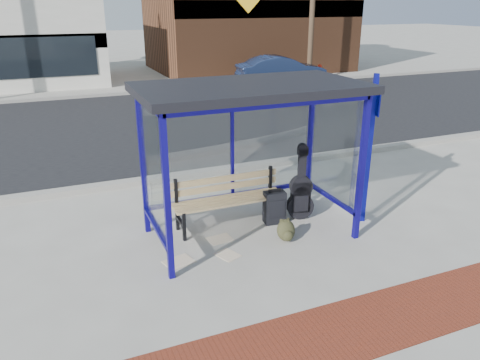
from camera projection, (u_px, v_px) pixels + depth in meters
name	position (u px, v px, depth m)	size (l,w,h in m)	color
ground	(250.00, 234.00, 7.57)	(120.00, 120.00, 0.00)	#B2ADA0
brick_paver_strip	(342.00, 331.00, 5.33)	(60.00, 1.00, 0.01)	maroon
curb_near	(195.00, 174.00, 10.05)	(60.00, 0.25, 0.12)	gray
street_asphalt	(145.00, 123.00, 14.46)	(60.00, 10.00, 0.00)	black
curb_far	(119.00, 94.00, 18.84)	(60.00, 0.25, 0.12)	gray
far_sidewalk	(112.00, 88.00, 20.49)	(60.00, 4.00, 0.01)	#B2ADA0
bus_shelter	(249.00, 107.00, 6.89)	(3.30, 1.80, 2.42)	#120B7D
storefront_brown	(247.00, 8.00, 25.25)	(10.00, 7.08, 6.40)	#59331E
bench	(228.00, 197.00, 7.72)	(1.89, 0.47, 0.89)	black
guitar_bag	(301.00, 193.00, 7.97)	(0.48, 0.25, 1.26)	black
suitcase	(275.00, 207.00, 7.86)	(0.38, 0.27, 0.61)	black
backpack	(286.00, 231.00, 7.31)	(0.32, 0.30, 0.35)	#2C2C18
sign_post	(370.00, 142.00, 7.55)	(0.16, 0.30, 2.49)	#0C0F8B
newspaper_a	(179.00, 262.00, 6.75)	(0.41, 0.32, 0.01)	white
newspaper_b	(228.00, 255.00, 6.94)	(0.35, 0.27, 0.01)	white
newspaper_c	(220.00, 239.00, 7.40)	(0.38, 0.30, 0.01)	white
parked_car	(281.00, 71.00, 20.77)	(1.39, 3.97, 1.31)	#182443
fire_hydrant	(320.00, 71.00, 22.96)	(0.30, 0.20, 0.66)	#B51E0C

